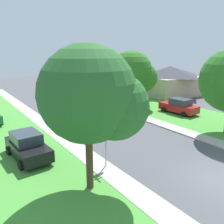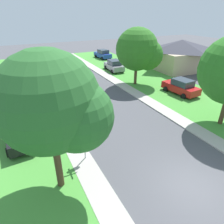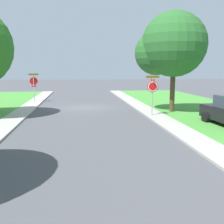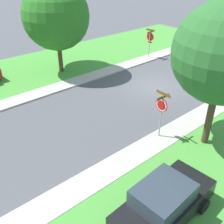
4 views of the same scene
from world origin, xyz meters
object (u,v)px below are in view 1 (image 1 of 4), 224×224
(car_blue_kerbside_mid, at_px, (87,84))
(tree_corner_large, at_px, (134,74))
(tree_sidewalk_far, at_px, (95,97))
(car_black_behind_trees, at_px, (28,146))
(stop_sign_far_corner, at_px, (105,138))
(house_right_setback, at_px, (169,80))
(car_grey_far_down_street, at_px, (104,93))
(car_red_driveway_right, at_px, (179,106))

(car_blue_kerbside_mid, xyz_separation_m, tree_corner_large, (-2.56, -16.66, 3.38))
(car_blue_kerbside_mid, relative_size, tree_sidewalk_far, 0.61)
(tree_corner_large, bearing_deg, car_black_behind_trees, -154.84)
(stop_sign_far_corner, xyz_separation_m, tree_sidewalk_far, (-1.66, -1.67, 2.92))
(car_black_behind_trees, height_order, car_blue_kerbside_mid, same)
(stop_sign_far_corner, height_order, house_right_setback, house_right_setback)
(stop_sign_far_corner, height_order, car_blue_kerbside_mid, stop_sign_far_corner)
(tree_sidewalk_far, bearing_deg, car_blue_kerbside_mid, 62.18)
(car_grey_far_down_street, xyz_separation_m, tree_corner_large, (-0.22, -7.20, 3.38))
(stop_sign_far_corner, bearing_deg, car_black_behind_trees, 132.38)
(car_grey_far_down_street, distance_m, car_black_behind_trees, 20.56)
(car_grey_far_down_street, distance_m, house_right_setback, 10.87)
(tree_sidewalk_far, bearing_deg, tree_corner_large, 44.27)
(tree_corner_large, bearing_deg, car_blue_kerbside_mid, 81.26)
(car_red_driveway_right, relative_size, tree_sidewalk_far, 0.61)
(stop_sign_far_corner, xyz_separation_m, car_blue_kerbside_mid, (13.72, 27.48, -1.01))
(car_blue_kerbside_mid, bearing_deg, stop_sign_far_corner, -116.53)
(car_grey_far_down_street, height_order, house_right_setback, house_right_setback)
(car_red_driveway_right, bearing_deg, tree_corner_large, 116.52)
(car_black_behind_trees, relative_size, tree_sidewalk_far, 0.60)
(car_grey_far_down_street, bearing_deg, car_black_behind_trees, -136.64)
(car_grey_far_down_street, xyz_separation_m, car_black_behind_trees, (-14.95, -14.12, 0.00))
(stop_sign_far_corner, xyz_separation_m, car_red_driveway_right, (13.66, 5.82, -1.01))
(car_black_behind_trees, bearing_deg, tree_corner_large, 25.16)
(car_black_behind_trees, bearing_deg, car_blue_kerbside_mid, 53.75)
(tree_sidewalk_far, bearing_deg, car_grey_far_down_street, 56.49)
(tree_corner_large, distance_m, house_right_setback, 11.16)
(tree_corner_large, relative_size, tree_sidewalk_far, 0.96)
(stop_sign_far_corner, bearing_deg, tree_sidewalk_far, -134.84)
(car_grey_far_down_street, distance_m, tree_corner_large, 7.96)
(car_black_behind_trees, xyz_separation_m, car_blue_kerbside_mid, (17.29, 23.57, 0.00))
(stop_sign_far_corner, relative_size, car_grey_far_down_street, 0.63)
(stop_sign_far_corner, height_order, car_black_behind_trees, stop_sign_far_corner)
(car_black_behind_trees, bearing_deg, tree_sidewalk_far, -71.19)
(car_red_driveway_right, xyz_separation_m, car_blue_kerbside_mid, (0.06, 21.66, 0.00))
(tree_sidewalk_far, relative_size, house_right_setback, 0.78)
(car_grey_far_down_street, bearing_deg, car_red_driveway_right, -79.43)
(tree_corner_large, xyz_separation_m, tree_sidewalk_far, (-12.82, -12.50, 0.55))
(car_blue_kerbside_mid, height_order, tree_corner_large, tree_corner_large)
(car_grey_far_down_street, xyz_separation_m, car_blue_kerbside_mid, (2.34, 9.46, 0.00))
(car_black_behind_trees, xyz_separation_m, tree_corner_large, (14.73, 6.92, 3.38))
(car_black_behind_trees, bearing_deg, house_right_setback, 22.79)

